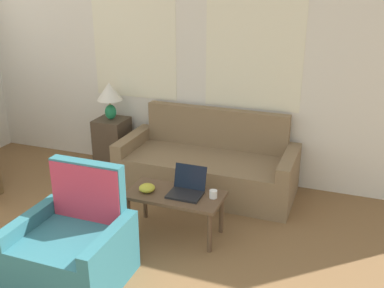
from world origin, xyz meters
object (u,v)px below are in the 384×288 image
couch (208,167)px  coffee_table (175,199)px  snack_bowl (147,188)px  armchair (75,248)px  laptop (187,188)px  table_lamp (109,95)px  cup_navy (213,194)px

couch → coffee_table: (0.02, -1.03, 0.10)m
snack_bowl → coffee_table: bearing=11.1°
couch → armchair: size_ratio=2.13×
armchair → snack_bowl: 0.90m
couch → laptop: size_ratio=6.36×
table_lamp → laptop: (1.45, -1.13, -0.49)m
armchair → table_lamp: 2.34m
table_lamp → coffee_table: bearing=-41.1°
couch → snack_bowl: bearing=-102.6°
armchair → snack_bowl: armchair is taller
coffee_table → laptop: laptop is taller
coffee_table → armchair: bearing=-119.4°
couch → cup_navy: size_ratio=26.91×
couch → coffee_table: 1.04m
couch → coffee_table: couch is taller
armchair → cup_navy: bearing=47.6°
table_lamp → coffee_table: table_lamp is taller
table_lamp → snack_bowl: 1.71m
laptop → coffee_table: bearing=-156.0°
laptop → cup_navy: (0.26, 0.00, -0.02)m
table_lamp → laptop: bearing=-37.9°
cup_navy → couch: bearing=111.1°
table_lamp → cup_navy: table_lamp is taller
couch → snack_bowl: size_ratio=13.00×
table_lamp → cup_navy: (1.71, -1.12, -0.51)m
snack_bowl → couch: bearing=77.4°
couch → cup_navy: couch is taller
couch → laptop: (0.12, -0.99, 0.21)m
couch → armchair: bearing=-104.2°
table_lamp → cup_navy: size_ratio=6.25×
table_lamp → laptop: size_ratio=1.48×
table_lamp → cup_navy: bearing=-33.4°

